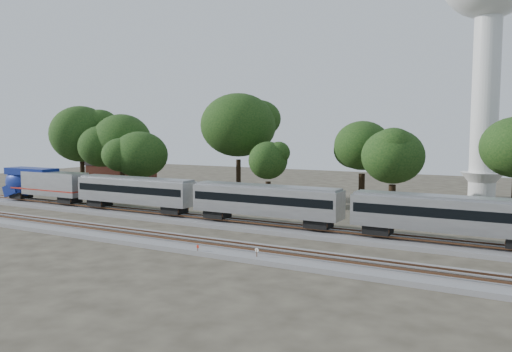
{
  "coord_description": "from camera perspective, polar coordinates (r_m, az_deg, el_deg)",
  "views": [
    {
      "loc": [
        29.48,
        -39.04,
        10.2
      ],
      "look_at": [
        5.4,
        5.0,
        5.57
      ],
      "focal_mm": 35.0,
      "sensor_mm": 36.0,
      "label": 1
    }
  ],
  "objects": [
    {
      "name": "ground",
      "position": [
        49.98,
        -8.26,
        -6.57
      ],
      "size": [
        160.0,
        160.0,
        0.0
      ],
      "primitive_type": "plane",
      "color": "#383328",
      "rests_on": "ground"
    },
    {
      "name": "track_far",
      "position": [
        54.75,
        -4.48,
        -5.27
      ],
      "size": [
        160.0,
        5.0,
        0.73
      ],
      "color": "slate",
      "rests_on": "ground"
    },
    {
      "name": "track_near",
      "position": [
        46.87,
        -11.23,
        -7.15
      ],
      "size": [
        160.0,
        5.0,
        0.73
      ],
      "color": "slate",
      "rests_on": "ground"
    },
    {
      "name": "train",
      "position": [
        51.27,
        1.2,
        -2.76
      ],
      "size": [
        84.63,
        2.91,
        4.29
      ],
      "color": "silver",
      "rests_on": "ground"
    },
    {
      "name": "switch_stand_red",
      "position": [
        41.23,
        -6.68,
        -8.26
      ],
      "size": [
        0.28,
        0.12,
        0.91
      ],
      "rotation": [
        0.0,
        0.0,
        -0.33
      ],
      "color": "#512D19",
      "rests_on": "ground"
    },
    {
      "name": "switch_stand_white",
      "position": [
        39.11,
        0.09,
        -8.79
      ],
      "size": [
        0.35,
        0.09,
        1.1
      ],
      "rotation": [
        0.0,
        0.0,
        -0.16
      ],
      "color": "#512D19",
      "rests_on": "ground"
    },
    {
      "name": "switch_lever",
      "position": [
        41.01,
        -4.64,
        -8.94
      ],
      "size": [
        0.5,
        0.31,
        0.3
      ],
      "primitive_type": "cube",
      "rotation": [
        0.0,
        0.0,
        -0.01
      ],
      "color": "#512D19",
      "rests_on": "ground"
    },
    {
      "name": "water_tower",
      "position": [
        83.89,
        25.11,
        17.13
      ],
      "size": [
        13.72,
        13.72,
        37.99
      ],
      "color": "silver",
      "rests_on": "ground"
    },
    {
      "name": "brick_building",
      "position": [
        91.79,
        -15.1,
        0.27
      ],
      "size": [
        10.55,
        7.63,
        4.95
      ],
      "rotation": [
        0.0,
        0.0,
        0.04
      ],
      "color": "brown",
      "rests_on": "ground"
    },
    {
      "name": "tree_0",
      "position": [
        85.24,
        -19.35,
        4.54
      ],
      "size": [
        9.73,
        9.73,
        13.72
      ],
      "color": "black",
      "rests_on": "ground"
    },
    {
      "name": "tree_1",
      "position": [
        79.47,
        -15.09,
        3.83
      ],
      "size": [
        8.61,
        8.61,
        12.14
      ],
      "color": "black",
      "rests_on": "ground"
    },
    {
      "name": "tree_2",
      "position": [
        71.94,
        -13.14,
        2.37
      ],
      "size": [
        6.88,
        6.88,
        9.7
      ],
      "color": "black",
      "rests_on": "ground"
    },
    {
      "name": "tree_3",
      "position": [
        73.36,
        -2.04,
        5.83
      ],
      "size": [
        11.11,
        11.11,
        15.66
      ],
      "color": "black",
      "rests_on": "ground"
    },
    {
      "name": "tree_4",
      "position": [
        66.64,
        1.39,
        1.77
      ],
      "size": [
        6.27,
        6.27,
        8.83
      ],
      "color": "black",
      "rests_on": "ground"
    },
    {
      "name": "tree_5",
      "position": [
        67.97,
        12.06,
        3.4
      ],
      "size": [
        8.28,
        8.28,
        11.67
      ],
      "color": "black",
      "rests_on": "ground"
    },
    {
      "name": "tree_6",
      "position": [
        59.81,
        15.38,
        2.16
      ],
      "size": [
        7.3,
        7.3,
        10.29
      ],
      "color": "black",
      "rests_on": "ground"
    }
  ]
}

